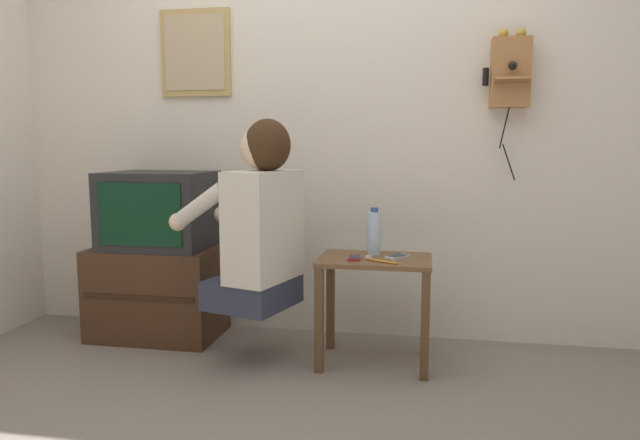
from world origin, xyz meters
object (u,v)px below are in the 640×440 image
at_px(person, 259,221).
at_px(framed_picture, 195,53).
at_px(toothbrush, 379,261).
at_px(cell_phone_held, 354,258).
at_px(cell_phone_spare, 398,257).
at_px(television, 160,210).
at_px(water_bottle, 374,233).
at_px(wall_phone_antique, 510,72).

height_order(person, framed_picture, framed_picture).
bearing_deg(toothbrush, cell_phone_held, 95.88).
bearing_deg(cell_phone_spare, framed_picture, -161.38).
bearing_deg(person, toothbrush, -72.80).
distance_m(television, cell_phone_held, 1.17).
relative_size(cell_phone_held, water_bottle, 0.54).
bearing_deg(person, cell_phone_spare, -62.79).
height_order(person, television, person).
xyz_separation_m(television, water_bottle, (1.21, -0.12, -0.08)).
xyz_separation_m(cell_phone_held, water_bottle, (0.08, 0.13, 0.10)).
bearing_deg(toothbrush, television, 104.44).
bearing_deg(television, framed_picture, 55.99).
height_order(wall_phone_antique, cell_phone_spare, wall_phone_antique).
relative_size(person, toothbrush, 5.73).
bearing_deg(wall_phone_antique, television, -174.70).
bearing_deg(cell_phone_spare, toothbrush, -86.71).
relative_size(person, cell_phone_spare, 6.77).
bearing_deg(water_bottle, cell_phone_spare, -28.64).
distance_m(person, toothbrush, 0.61).
bearing_deg(person, water_bottle, -53.99).
bearing_deg(person, television, 82.10).
height_order(cell_phone_held, water_bottle, water_bottle).
xyz_separation_m(cell_phone_held, toothbrush, (0.12, -0.05, 0.00)).
bearing_deg(framed_picture, cell_phone_held, -25.67).
relative_size(cell_phone_spare, water_bottle, 0.57).
relative_size(television, cell_phone_spare, 4.16).
bearing_deg(television, person, -24.75).
relative_size(television, toothbrush, 3.52).
height_order(cell_phone_held, toothbrush, toothbrush).
relative_size(person, framed_picture, 1.88).
bearing_deg(framed_picture, cell_phone_spare, -18.86).
xyz_separation_m(framed_picture, water_bottle, (1.06, -0.34, -0.95)).
distance_m(wall_phone_antique, cell_phone_spare, 1.11).
distance_m(cell_phone_held, toothbrush, 0.13).
height_order(cell_phone_spare, toothbrush, toothbrush).
distance_m(wall_phone_antique, toothbrush, 1.20).
bearing_deg(person, cell_phone_held, -66.37).
bearing_deg(framed_picture, person, -45.22).
relative_size(wall_phone_antique, cell_phone_spare, 5.70).
bearing_deg(television, water_bottle, -5.68).
bearing_deg(water_bottle, person, -160.84).
distance_m(water_bottle, toothbrush, 0.22).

